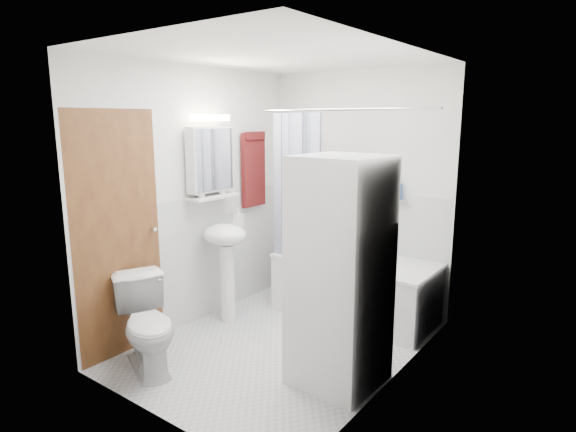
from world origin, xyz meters
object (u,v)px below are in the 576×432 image
Objects in this scene: washer_dryer at (340,273)px; toilet at (148,326)px; bathtub at (355,285)px; sink at (226,250)px.

toilet is (-1.28, -0.72, -0.49)m from washer_dryer.
toilet is at bearing -148.23° from washer_dryer.
toilet is at bearing -113.39° from bathtub.
washer_dryer reaches higher than toilet.
washer_dryer is 2.34× the size of toilet.
sink is at bearing 169.77° from washer_dryer.
sink is 1.47m from washer_dryer.
toilet is (-0.80, -1.85, 0.03)m from bathtub.
washer_dryer reaches higher than bathtub.
bathtub is 1.33m from washer_dryer.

